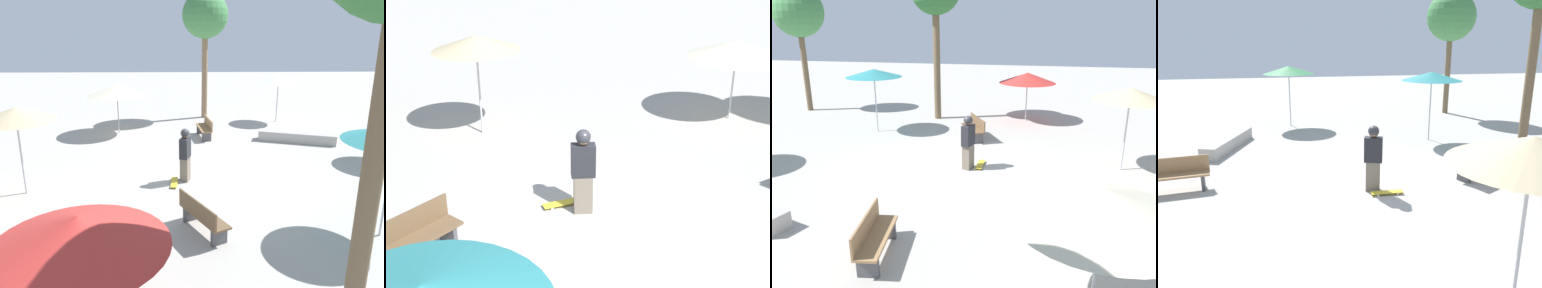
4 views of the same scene
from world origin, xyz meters
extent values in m
plane|color=#ADA8A0|center=(0.00, 0.00, 0.00)|extent=(60.00, 60.00, 0.00)
cube|color=#726656|center=(0.89, 0.07, 0.38)|extent=(0.34, 0.41, 0.76)
cube|color=#232328|center=(0.89, 0.07, 1.07)|extent=(0.38, 0.50, 0.63)
sphere|color=#8C6647|center=(0.89, 0.07, 1.51)|extent=(0.25, 0.25, 0.25)
sphere|color=#2D2D33|center=(0.89, 0.07, 1.54)|extent=(0.28, 0.28, 0.28)
cube|color=gold|center=(1.23, 0.34, 0.06)|extent=(0.21, 0.80, 0.02)
cylinder|color=silver|center=(1.14, 0.59, 0.03)|extent=(0.03, 0.05, 0.05)
cylinder|color=silver|center=(1.31, 0.59, 0.03)|extent=(0.03, 0.05, 0.05)
cylinder|color=silver|center=(1.14, 0.10, 0.03)|extent=(0.03, 0.05, 0.05)
cylinder|color=silver|center=(1.31, 0.09, 0.03)|extent=(0.03, 0.05, 0.05)
cube|color=#47474C|center=(0.77, 2.63, 0.20)|extent=(0.39, 0.26, 0.40)
cube|color=brown|center=(0.47, 3.17, 0.42)|extent=(1.16, 1.61, 0.05)
cube|color=brown|center=(0.65, 3.27, 0.65)|extent=(0.81, 1.42, 0.40)
cylinder|color=#B7B7BC|center=(3.87, -5.61, 1.00)|extent=(0.05, 0.05, 2.00)
cone|color=beige|center=(3.87, -5.61, 1.93)|extent=(2.62, 2.62, 0.45)
cylinder|color=#B7B7BC|center=(5.49, 0.90, 1.20)|extent=(0.05, 0.05, 2.39)
cone|color=#C6B289|center=(5.49, 0.90, 2.34)|extent=(2.16, 2.16, 0.37)
camera|label=1|loc=(0.94, 10.93, 4.57)|focal=35.00mm
camera|label=2|loc=(-7.21, 3.60, 5.29)|focal=50.00mm
camera|label=3|loc=(2.91, -10.53, 4.30)|focal=35.00mm
camera|label=4|loc=(9.44, -2.22, 3.66)|focal=35.00mm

